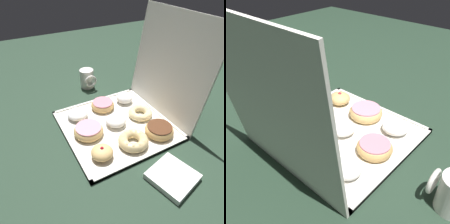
# 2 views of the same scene
# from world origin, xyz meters

# --- Properties ---
(ground_plane) EXTENTS (3.00, 3.00, 0.00)m
(ground_plane) POSITION_xyz_m (0.00, 0.00, 0.00)
(ground_plane) COLOR #233828
(donut_box) EXTENTS (0.44, 0.44, 0.01)m
(donut_box) POSITION_xyz_m (0.00, 0.00, 0.01)
(donut_box) COLOR silver
(donut_box) RESTS_ON ground
(box_lid_open) EXTENTS (0.44, 0.08, 0.45)m
(box_lid_open) POSITION_xyz_m (0.00, 0.26, 0.22)
(box_lid_open) COLOR silver
(box_lid_open) RESTS_ON ground
(powdered_filled_donut_0) EXTENTS (0.09, 0.09, 0.04)m
(powdered_filled_donut_0) POSITION_xyz_m (-0.13, -0.13, 0.03)
(powdered_filled_donut_0) COLOR white
(powdered_filled_donut_0) RESTS_ON donut_box
(pink_frosted_donut_1) EXTENTS (0.12, 0.12, 0.04)m
(pink_frosted_donut_1) POSITION_xyz_m (-0.00, -0.13, 0.03)
(pink_frosted_donut_1) COLOR #E5B770
(pink_frosted_donut_1) RESTS_ON donut_box
(jelly_filled_donut_2) EXTENTS (0.08, 0.08, 0.05)m
(jelly_filled_donut_2) POSITION_xyz_m (0.13, -0.13, 0.03)
(jelly_filled_donut_2) COLOR #E5B770
(jelly_filled_donut_2) RESTS_ON donut_box
(pink_frosted_donut_3) EXTENTS (0.11, 0.11, 0.04)m
(pink_frosted_donut_3) POSITION_xyz_m (-0.14, 0.01, 0.03)
(pink_frosted_donut_3) COLOR tan
(pink_frosted_donut_3) RESTS_ON donut_box
(powdered_filled_donut_4) EXTENTS (0.09, 0.09, 0.04)m
(powdered_filled_donut_4) POSITION_xyz_m (-0.00, 0.00, 0.03)
(powdered_filled_donut_4) COLOR white
(powdered_filled_donut_4) RESTS_ON donut_box
(cruller_donut_5) EXTENTS (0.12, 0.12, 0.04)m
(cruller_donut_5) POSITION_xyz_m (0.14, -0.00, 0.03)
(cruller_donut_5) COLOR #EACC8C
(cruller_donut_5) RESTS_ON donut_box
(powdered_filled_donut_6) EXTENTS (0.08, 0.08, 0.05)m
(powdered_filled_donut_6) POSITION_xyz_m (-0.13, 0.13, 0.03)
(powdered_filled_donut_6) COLOR white
(powdered_filled_donut_6) RESTS_ON donut_box
(cruller_donut_7) EXTENTS (0.11, 0.11, 0.03)m
(cruller_donut_7) POSITION_xyz_m (-0.00, 0.13, 0.03)
(cruller_donut_7) COLOR beige
(cruller_donut_7) RESTS_ON donut_box
(chocolate_frosted_donut_8) EXTENTS (0.12, 0.12, 0.04)m
(chocolate_frosted_donut_8) POSITION_xyz_m (0.14, 0.13, 0.03)
(chocolate_frosted_donut_8) COLOR tan
(chocolate_frosted_donut_8) RESTS_ON donut_box
(coffee_mug) EXTENTS (0.10, 0.08, 0.10)m
(coffee_mug) POSITION_xyz_m (-0.38, 0.03, 0.05)
(coffee_mug) COLOR white
(coffee_mug) RESTS_ON ground
(napkin_stack) EXTENTS (0.17, 0.17, 0.02)m
(napkin_stack) POSITION_xyz_m (0.33, 0.03, 0.01)
(napkin_stack) COLOR white
(napkin_stack) RESTS_ON ground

